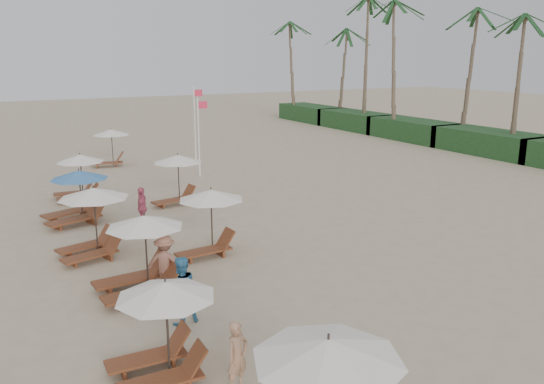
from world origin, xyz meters
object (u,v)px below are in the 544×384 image
beachgoer_mid_b (165,263)px  lounger_station_3 (90,221)px  lounger_station_5 (77,176)px  beachgoer_near (238,356)px  inland_station_0 (208,215)px  beachgoer_far_a (142,208)px  lounger_station_1 (159,328)px  lounger_station_4 (74,198)px  lounger_station_2 (138,258)px  beachgoer_mid_a (181,291)px  inland_station_2 (109,143)px  inland_station_1 (176,173)px  flag_pole_near (199,133)px

beachgoer_mid_b → lounger_station_3: bearing=-35.7°
lounger_station_5 → beachgoer_near: (-0.01, -17.30, -0.39)m
inland_station_0 → beachgoer_far_a: bearing=105.1°
lounger_station_3 → inland_station_0: bearing=-26.4°
lounger_station_1 → lounger_station_3: size_ratio=0.91×
lounger_station_4 → lounger_station_5: lounger_station_5 is taller
lounger_station_1 → lounger_station_2: size_ratio=0.89×
lounger_station_5 → beachgoer_mid_b: 11.89m
beachgoer_far_a → lounger_station_5: bearing=-139.7°
lounger_station_4 → inland_station_0: bearing=-62.0°
inland_station_0 → beachgoer_mid_a: inland_station_0 is taller
lounger_station_1 → inland_station_2: (4.48, 23.68, 0.30)m
lounger_station_4 → inland_station_1: inland_station_1 is taller
inland_station_0 → inland_station_1: bearing=79.4°
inland_station_1 → beachgoer_far_a: size_ratio=1.60×
beachgoer_near → lounger_station_2: bearing=72.1°
lounger_station_3 → beachgoer_near: bearing=-83.7°
lounger_station_4 → beachgoer_far_a: (2.19, -2.10, -0.18)m
lounger_station_2 → beachgoer_far_a: size_ratio=1.59×
lounger_station_2 → flag_pole_near: (7.46, 13.98, 1.35)m
lounger_station_1 → lounger_station_5: (1.24, 16.11, 0.01)m
lounger_station_1 → lounger_station_4: (0.44, 12.47, -0.12)m
lounger_station_2 → beachgoer_far_a: lounger_station_2 is taller
lounger_station_1 → inland_station_2: inland_station_2 is taller
lounger_station_1 → inland_station_0: size_ratio=0.88×
lounger_station_3 → inland_station_0: lounger_station_3 is taller
beachgoer_far_a → lounger_station_3: bearing=-19.4°
lounger_station_4 → beachgoer_mid_a: bearing=-85.7°
lounger_station_1 → lounger_station_4: lounger_station_1 is taller
lounger_station_3 → beachgoer_near: 9.31m
lounger_station_4 → beachgoer_far_a: bearing=-43.8°
lounger_station_3 → beachgoer_far_a: (2.41, 2.32, -0.44)m
lounger_station_4 → beachgoer_mid_a: size_ratio=1.58×
beachgoer_mid_b → flag_pole_near: 15.69m
inland_station_2 → flag_pole_near: 6.61m
inland_station_1 → inland_station_0: bearing=-100.6°
lounger_station_2 → lounger_station_4: lounger_station_2 is taller
lounger_station_2 → lounger_station_4: size_ratio=0.93×
inland_station_1 → beachgoer_mid_b: size_ratio=1.59×
lounger_station_5 → inland_station_1: (3.78, -2.92, 0.31)m
inland_station_1 → beachgoer_far_a: bearing=-130.3°
beachgoer_mid_b → inland_station_1: bearing=-75.9°
beachgoer_mid_a → lounger_station_2: bearing=-90.5°
lounger_station_1 → lounger_station_3: 8.06m
inland_station_1 → beachgoer_near: 14.88m
lounger_station_4 → beachgoer_mid_b: bearing=-82.5°
beachgoer_mid_a → beachgoer_far_a: bearing=-111.0°
lounger_station_1 → flag_pole_near: bearing=65.8°
lounger_station_1 → flag_pole_near: (8.23, 18.33, 1.30)m
lounger_station_3 → lounger_station_4: size_ratio=0.91×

